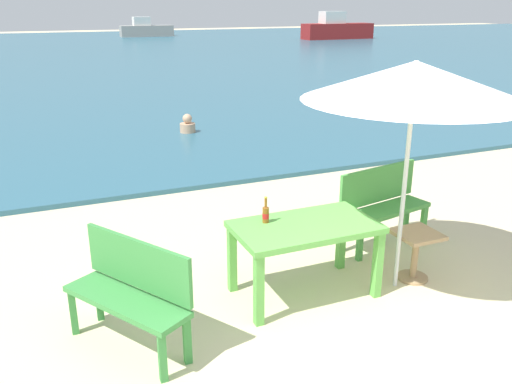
# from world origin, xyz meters

# --- Properties ---
(ground_plane) EXTENTS (120.00, 120.00, 0.00)m
(ground_plane) POSITION_xyz_m (0.00, 0.00, 0.00)
(ground_plane) COLOR beige
(sea_water) EXTENTS (120.00, 50.00, 0.08)m
(sea_water) POSITION_xyz_m (0.00, 30.00, 0.04)
(sea_water) COLOR #2D6075
(sea_water) RESTS_ON ground_plane
(picnic_table_green) EXTENTS (1.40, 0.80, 0.76)m
(picnic_table_green) POSITION_xyz_m (-0.21, 1.53, 0.65)
(picnic_table_green) COLOR #60B24C
(picnic_table_green) RESTS_ON ground_plane
(beer_bottle_amber) EXTENTS (0.07, 0.07, 0.26)m
(beer_bottle_amber) POSITION_xyz_m (-0.55, 1.72, 0.85)
(beer_bottle_amber) COLOR brown
(beer_bottle_amber) RESTS_ON picnic_table_green
(patio_umbrella) EXTENTS (2.10, 2.10, 2.30)m
(patio_umbrella) POSITION_xyz_m (0.75, 1.29, 2.12)
(patio_umbrella) COLOR silver
(patio_umbrella) RESTS_ON ground_plane
(side_table_wood) EXTENTS (0.44, 0.44, 0.54)m
(side_table_wood) POSITION_xyz_m (1.01, 1.33, 0.35)
(side_table_wood) COLOR tan
(side_table_wood) RESTS_ON ground_plane
(bench_green_left) EXTENTS (0.93, 1.21, 0.95)m
(bench_green_left) POSITION_xyz_m (-1.95, 1.34, 0.54)
(bench_green_left) COLOR #3D8C42
(bench_green_left) RESTS_ON ground_plane
(bench_green_right) EXTENTS (1.25, 0.59, 0.95)m
(bench_green_right) POSITION_xyz_m (1.22, 2.24, 0.54)
(bench_green_right) COLOR #4C9E47
(bench_green_right) RESTS_ON ground_plane
(swimmer_person) EXTENTS (0.34, 0.34, 0.41)m
(swimmer_person) POSITION_xyz_m (0.65, 8.62, 0.24)
(swimmer_person) COLOR tan
(swimmer_person) RESTS_ON sea_water
(boat_sailboat) EXTENTS (4.42, 1.21, 1.61)m
(boat_sailboat) POSITION_xyz_m (7.52, 44.77, 0.66)
(boat_sailboat) COLOR gray
(boat_sailboat) RESTS_ON sea_water
(boat_cargo_ship) EXTENTS (5.77, 1.57, 2.10)m
(boat_cargo_ship) POSITION_xyz_m (20.76, 35.60, 0.83)
(boat_cargo_ship) COLOR maroon
(boat_cargo_ship) RESTS_ON sea_water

